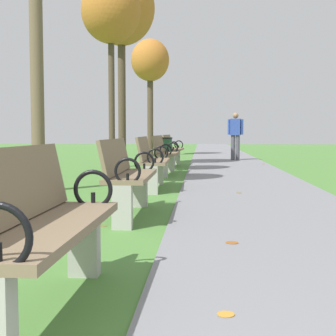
{
  "coord_description": "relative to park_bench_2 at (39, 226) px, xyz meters",
  "views": [
    {
      "loc": [
        0.35,
        0.29,
        0.98
      ],
      "look_at": [
        -0.05,
        6.12,
        0.55
      ],
      "focal_mm": 52.69,
      "sensor_mm": 36.0,
      "label": 1
    }
  ],
  "objects": [
    {
      "name": "tree_3",
      "position": [
        -1.38,
        11.23,
        3.85
      ],
      "size": [
        1.85,
        1.85,
        5.41
      ],
      "color": "#4C3D2D",
      "rests_on": "ground"
    },
    {
      "name": "tree_4",
      "position": [
        -1.26,
        17.6,
        3.31
      ],
      "size": [
        1.55,
        1.55,
        4.74
      ],
      "color": "#4C3D2D",
      "rests_on": "ground"
    },
    {
      "name": "park_bench_4",
      "position": [
        0.0,
        5.87,
        0.0
      ],
      "size": [
        0.51,
        1.61,
        0.9
      ],
      "color": "#7A664C",
      "rests_on": "ground"
    },
    {
      "name": "pedestrian_walking",
      "position": [
        1.99,
        14.44,
        0.44
      ],
      "size": [
        0.52,
        0.28,
        1.62
      ],
      "color": "#4C4C56",
      "rests_on": "paved_walkway"
    },
    {
      "name": "park_bench_3",
      "position": [
        -0.0,
        3.09,
        0.0
      ],
      "size": [
        0.48,
        1.6,
        0.9
      ],
      "color": "#7A664C",
      "rests_on": "ground"
    },
    {
      "name": "park_bench_6",
      "position": [
        0.0,
        11.73,
        0.0
      ],
      "size": [
        0.55,
        1.62,
        0.9
      ],
      "color": "#7A664C",
      "rests_on": "ground"
    },
    {
      "name": "paved_walkway",
      "position": [
        1.69,
        15.21,
        -0.48
      ],
      "size": [
        2.36,
        44.0,
        0.02
      ],
      "primitive_type": "cube",
      "color": "slate",
      "rests_on": "ground"
    },
    {
      "name": "trash_bin",
      "position": [
        -0.15,
        10.33,
        -0.06
      ],
      "size": [
        0.48,
        0.48,
        0.84
      ],
      "color": "#234C2D",
      "rests_on": "ground"
    },
    {
      "name": "scattered_leaves",
      "position": [
        0.13,
        4.97,
        -0.47
      ],
      "size": [
        4.62,
        17.04,
        0.02
      ],
      "color": "gold",
      "rests_on": "ground"
    },
    {
      "name": "park_bench_5",
      "position": [
        0.0,
        8.74,
        0.0
      ],
      "size": [
        0.53,
        1.62,
        0.9
      ],
      "color": "#7A664C",
      "rests_on": "ground"
    },
    {
      "name": "tree_2",
      "position": [
        -1.18,
        8.57,
        3.15
      ],
      "size": [
        1.32,
        1.32,
        4.41
      ],
      "color": "#4C3D2D",
      "rests_on": "ground"
    },
    {
      "name": "park_bench_2",
      "position": [
        0.0,
        0.0,
        0.0
      ],
      "size": [
        0.49,
        1.61,
        0.9
      ],
      "color": "#7A664C",
      "rests_on": "ground"
    }
  ]
}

